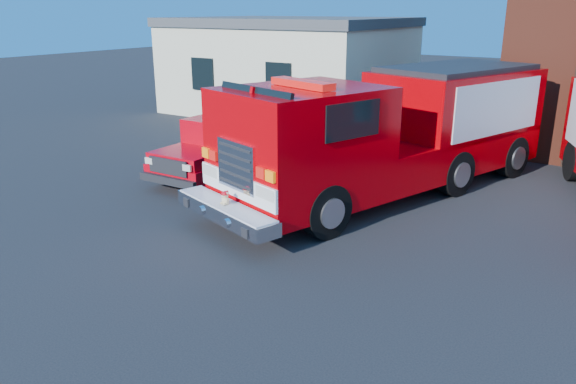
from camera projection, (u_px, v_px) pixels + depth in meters
The scene contains 4 objects.
ground at pixel (317, 233), 12.44m from camera, with size 100.00×100.00×0.00m, color black.
side_building at pixel (290, 64), 26.77m from camera, with size 10.20×8.20×4.35m.
fire_engine at pixel (395, 131), 14.73m from camera, with size 6.12×10.94×3.25m.
pickup_truck at pixel (228, 146), 16.80m from camera, with size 1.95×5.29×1.72m.
Camera 1 is at (5.69, -10.06, 4.76)m, focal length 35.00 mm.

